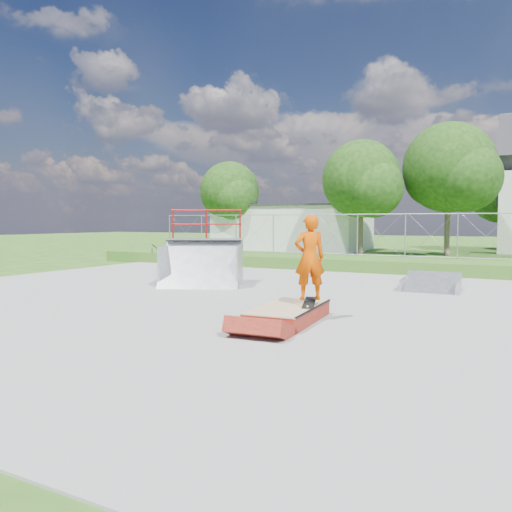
{
  "coord_description": "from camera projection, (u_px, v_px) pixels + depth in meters",
  "views": [
    {
      "loc": [
        6.06,
        -10.43,
        1.99
      ],
      "look_at": [
        0.18,
        0.79,
        1.1
      ],
      "focal_mm": 35.0,
      "sensor_mm": 36.0,
      "label": 1
    }
  ],
  "objects": [
    {
      "name": "concrete_pad",
      "position": [
        234.0,
        302.0,
        12.16
      ],
      "size": [
        20.0,
        16.0,
        0.04
      ],
      "primitive_type": "cube",
      "color": "#959592",
      "rests_on": "ground"
    },
    {
      "name": "tree_left_far",
      "position": [
        231.0,
        193.0,
        34.88
      ],
      "size": [
        4.42,
        4.16,
        6.18
      ],
      "color": "brown",
      "rests_on": "ground"
    },
    {
      "name": "concrete_stairs",
      "position": [
        172.0,
        255.0,
        23.76
      ],
      "size": [
        1.5,
        1.6,
        0.8
      ],
      "primitive_type": null,
      "color": "#959592",
      "rests_on": "ground"
    },
    {
      "name": "utility_building_flat",
      "position": [
        293.0,
        228.0,
        35.2
      ],
      "size": [
        10.0,
        6.0,
        3.0
      ],
      "primitive_type": "cube",
      "color": "silver",
      "rests_on": "ground"
    },
    {
      "name": "grass_berm",
      "position": [
        350.0,
        263.0,
        20.54
      ],
      "size": [
        24.0,
        3.0,
        0.5
      ],
      "primitive_type": "cube",
      "color": "#2A5217",
      "rests_on": "ground"
    },
    {
      "name": "flat_bank_ramp",
      "position": [
        431.0,
        283.0,
        14.12
      ],
      "size": [
        1.55,
        1.65,
        0.46
      ],
      "primitive_type": null,
      "rotation": [
        0.0,
        0.0,
        0.03
      ],
      "color": "gray",
      "rests_on": "concrete_pad"
    },
    {
      "name": "ground",
      "position": [
        234.0,
        303.0,
        12.17
      ],
      "size": [
        120.0,
        120.0,
        0.0
      ],
      "primitive_type": "plane",
      "color": "#2A5217",
      "rests_on": "ground"
    },
    {
      "name": "grind_box",
      "position": [
        288.0,
        314.0,
        9.75
      ],
      "size": [
        1.2,
        2.26,
        0.33
      ],
      "rotation": [
        0.0,
        0.0,
        0.07
      ],
      "color": "maroon",
      "rests_on": "concrete_pad"
    },
    {
      "name": "tree_center",
      "position": [
        454.0,
        170.0,
        28.04
      ],
      "size": [
        5.44,
        5.12,
        7.6
      ],
      "color": "brown",
      "rests_on": "ground"
    },
    {
      "name": "chain_link_fence",
      "position": [
        357.0,
        235.0,
        21.34
      ],
      "size": [
        20.0,
        0.06,
        1.8
      ],
      "primitive_type": null,
      "color": "gray",
      "rests_on": "grass_berm"
    },
    {
      "name": "skateboard",
      "position": [
        309.0,
        303.0,
        9.82
      ],
      "size": [
        0.43,
        0.82,
        0.13
      ],
      "primitive_type": "cube",
      "rotation": [
        0.14,
        0.0,
        0.27
      ],
      "color": "black",
      "rests_on": "grind_box"
    },
    {
      "name": "skater",
      "position": [
        310.0,
        261.0,
        9.76
      ],
      "size": [
        0.73,
        0.68,
        1.67
      ],
      "primitive_type": "imported",
      "rotation": [
        0.0,
        0.0,
        3.76
      ],
      "color": "#CE4500",
      "rests_on": "grind_box"
    },
    {
      "name": "tree_back_mid",
      "position": [
        504.0,
        197.0,
        34.11
      ],
      "size": [
        4.08,
        3.84,
        5.7
      ],
      "color": "brown",
      "rests_on": "ground"
    },
    {
      "name": "quarter_pipe",
      "position": [
        201.0,
        248.0,
        15.14
      ],
      "size": [
        2.97,
        2.79,
        2.36
      ],
      "primitive_type": null,
      "rotation": [
        0.0,
        0.0,
        0.42
      ],
      "color": "gray",
      "rests_on": "concrete_pad"
    },
    {
      "name": "tree_left_near",
      "position": [
        365.0,
        182.0,
        28.44
      ],
      "size": [
        4.76,
        4.48,
        6.65
      ],
      "color": "brown",
      "rests_on": "ground"
    }
  ]
}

